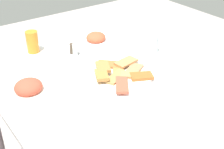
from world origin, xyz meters
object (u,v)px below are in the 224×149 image
at_px(pide_platter, 121,73).
at_px(paper_napkin, 182,87).
at_px(fork, 184,85).
at_px(salad_plate_rice, 96,39).
at_px(soda_can, 32,42).
at_px(dining_table, 106,96).
at_px(salad_plate_greens, 29,88).
at_px(drinking_glass, 151,44).
at_px(spoon, 179,87).
at_px(condiment_caddy, 74,52).

bearing_deg(pide_platter, paper_napkin, -145.84).
height_order(paper_napkin, fork, fork).
bearing_deg(salad_plate_rice, pide_platter, 163.06).
bearing_deg(paper_napkin, soda_can, 28.53).
distance_m(dining_table, salad_plate_greens, 0.36).
height_order(drinking_glass, spoon, drinking_glass).
relative_size(pide_platter, salad_plate_rice, 1.51).
relative_size(dining_table, soda_can, 9.93).
height_order(dining_table, spoon, spoon).
xyz_separation_m(pide_platter, condiment_caddy, (0.32, 0.08, 0.01)).
bearing_deg(soda_can, salad_plate_rice, -103.94).
relative_size(dining_table, drinking_glass, 12.65).
bearing_deg(soda_can, fork, -150.41).
distance_m(salad_plate_rice, fork, 0.65).
distance_m(drinking_glass, condiment_caddy, 0.43).
distance_m(dining_table, condiment_caddy, 0.34).
distance_m(salad_plate_rice, paper_napkin, 0.65).
relative_size(paper_napkin, spoon, 0.64).
bearing_deg(paper_napkin, drinking_glass, -19.98).
bearing_deg(drinking_glass, condiment_caddy, 61.14).
bearing_deg(soda_can, drinking_glass, -126.02).
bearing_deg(fork, paper_napkin, 112.68).
bearing_deg(soda_can, salad_plate_greens, 153.59).
distance_m(soda_can, spoon, 0.84).
xyz_separation_m(pide_platter, drinking_glass, (0.11, -0.30, 0.03)).
distance_m(drinking_glass, fork, 0.37).
bearing_deg(fork, salad_plate_rice, 28.04).
relative_size(salad_plate_greens, spoon, 1.19).
relative_size(salad_plate_rice, drinking_glass, 2.29).
xyz_separation_m(salad_plate_rice, soda_can, (0.09, 0.36, 0.04)).
height_order(salad_plate_rice, spoon, salad_plate_rice).
bearing_deg(drinking_glass, salad_plate_greens, 88.85).
height_order(dining_table, paper_napkin, paper_napkin).
xyz_separation_m(drinking_glass, fork, (-0.35, 0.11, -0.04)).
bearing_deg(salad_plate_rice, drinking_glass, -149.94).
relative_size(dining_table, salad_plate_greens, 5.67).
xyz_separation_m(salad_plate_greens, drinking_glass, (-0.01, -0.72, 0.03)).
distance_m(salad_plate_greens, condiment_caddy, 0.39).
xyz_separation_m(fork, condiment_caddy, (0.56, 0.26, 0.02)).
bearing_deg(pide_platter, drinking_glass, -69.82).
bearing_deg(salad_plate_greens, drinking_glass, -91.15).
distance_m(paper_napkin, spoon, 0.02).
bearing_deg(salad_plate_greens, dining_table, -112.76).
xyz_separation_m(paper_napkin, fork, (0.00, -0.02, 0.00)).
distance_m(pide_platter, spoon, 0.29).
relative_size(dining_table, salad_plate_rice, 5.52).
relative_size(salad_plate_greens, fork, 1.21).
relative_size(pide_platter, spoon, 1.86).
relative_size(salad_plate_rice, condiment_caddy, 2.09).
bearing_deg(condiment_caddy, dining_table, 176.99).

